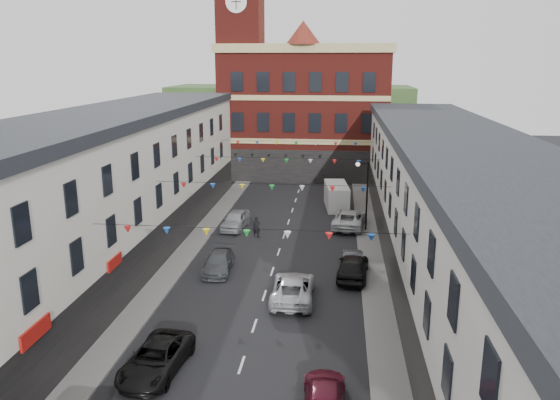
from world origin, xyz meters
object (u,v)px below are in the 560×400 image
at_px(car_right_c, 324,396).
at_px(car_left_e, 236,220).
at_px(car_left_c, 156,359).
at_px(pedestrian, 257,227).
at_px(moving_car, 293,288).
at_px(car_right_e, 352,260).
at_px(street_lamp, 364,187).
at_px(car_right_d, 353,266).
at_px(car_left_d, 219,262).
at_px(car_right_f, 349,219).
at_px(white_van, 336,196).

bearing_deg(car_right_c, car_left_e, -72.41).
xyz_separation_m(car_left_c, pedestrian, (1.61, 20.47, 0.15)).
bearing_deg(pedestrian, moving_car, -75.84).
xyz_separation_m(car_left_c, car_right_e, (9.33, 14.22, -0.05)).
bearing_deg(street_lamp, car_right_d, -95.68).
bearing_deg(pedestrian, car_left_d, -105.27).
relative_size(street_lamp, moving_car, 1.11).
bearing_deg(car_left_d, car_left_c, -93.60).
distance_m(car_right_c, car_right_f, 26.00).
bearing_deg(pedestrian, car_right_c, -79.06).
distance_m(car_left_c, white_van, 31.59).
bearing_deg(car_left_d, car_right_f, 48.32).
bearing_deg(car_left_c, car_right_e, 62.01).
bearing_deg(car_right_e, car_left_d, 7.63).
relative_size(street_lamp, car_right_e, 1.52).
height_order(street_lamp, moving_car, street_lamp).
bearing_deg(car_left_c, car_right_d, 58.46).
bearing_deg(street_lamp, pedestrian, -163.79).
xyz_separation_m(car_left_e, car_right_d, (9.88, -10.16, 0.05)).
xyz_separation_m(car_right_d, moving_car, (-3.70, -3.80, -0.08)).
xyz_separation_m(car_left_d, moving_car, (5.48, -4.01, 0.10)).
distance_m(car_left_c, pedestrian, 20.53).
relative_size(white_van, pedestrian, 3.16).
relative_size(car_left_d, car_right_e, 1.13).
xyz_separation_m(car_right_d, car_right_e, (0.00, 1.76, -0.18)).
bearing_deg(moving_car, white_van, -97.14).
height_order(car_right_c, car_right_d, car_right_d).
relative_size(car_left_d, car_right_d, 0.92).
height_order(car_right_c, car_right_e, car_right_e).
height_order(car_right_f, moving_car, car_right_f).
bearing_deg(car_left_c, car_left_d, 94.61).
bearing_deg(white_van, car_right_f, -86.14).
distance_m(street_lamp, car_right_e, 9.44).
distance_m(car_right_e, pedestrian, 9.93).
distance_m(car_right_f, white_van, 6.66).
height_order(car_left_c, car_right_f, car_right_f).
relative_size(car_right_f, moving_car, 1.05).
relative_size(car_right_c, pedestrian, 2.59).
relative_size(street_lamp, car_left_d, 1.34).
relative_size(car_right_f, pedestrian, 3.36).
bearing_deg(car_left_e, street_lamp, 7.06).
relative_size(car_right_f, white_van, 1.07).
xyz_separation_m(car_right_c, car_right_d, (1.46, 14.44, 0.19)).
relative_size(car_left_e, car_right_c, 1.04).
bearing_deg(street_lamp, moving_car, -108.31).
distance_m(car_left_c, car_right_e, 17.01).
bearing_deg(car_right_e, car_right_f, -91.34).
relative_size(car_right_e, pedestrian, 2.34).
xyz_separation_m(car_right_c, pedestrian, (-6.25, 22.44, 0.21)).
bearing_deg(car_right_e, street_lamp, -98.73).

